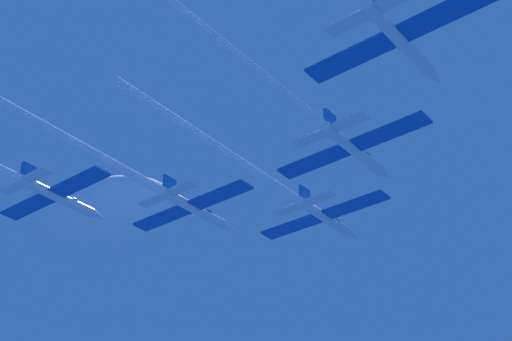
% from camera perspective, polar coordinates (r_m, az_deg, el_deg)
% --- Properties ---
extents(jet_lead, '(16.65, 40.05, 2.76)m').
position_cam_1_polar(jet_lead, '(79.64, 1.58, -1.18)').
color(jet_lead, silver).
extents(jet_left_wing, '(16.65, 39.81, 2.76)m').
position_cam_1_polar(jet_left_wing, '(78.92, -9.40, -0.38)').
color(jet_left_wing, silver).
extents(jet_right_wing, '(16.65, 44.15, 2.76)m').
position_cam_1_polar(jet_right_wing, '(65.99, 2.38, 5.78)').
color(jet_right_wing, silver).
extents(cloud_wispy, '(30.16, 16.59, 10.56)m').
position_cam_1_polar(cloud_wispy, '(120.61, -12.03, -3.85)').
color(cloud_wispy, white).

